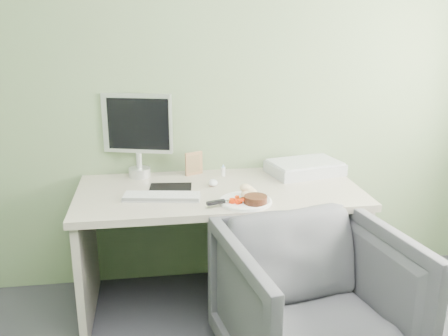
{
  "coord_description": "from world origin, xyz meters",
  "views": [
    {
      "loc": [
        -0.37,
        -1.02,
        1.66
      ],
      "look_at": [
        0.01,
        1.5,
        0.89
      ],
      "focal_mm": 40.0,
      "sensor_mm": 36.0,
      "label": 1
    }
  ],
  "objects": [
    {
      "name": "carrot_heap",
      "position": [
        0.05,
        1.36,
        0.77
      ],
      "size": [
        0.07,
        0.06,
        0.05
      ],
      "primitive_type": "cube",
      "rotation": [
        0.0,
        0.0,
        -0.01
      ],
      "color": "#FF3205",
      "rests_on": "plate"
    },
    {
      "name": "desk",
      "position": [
        0.0,
        1.62,
        0.55
      ],
      "size": [
        1.6,
        0.75,
        0.73
      ],
      "color": "#B7AB99",
      "rests_on": "floor"
    },
    {
      "name": "mousepad",
      "position": [
        -0.27,
        1.66,
        0.73
      ],
      "size": [
        0.26,
        0.23,
        0.0
      ],
      "primitive_type": "cube",
      "rotation": [
        0.0,
        0.0,
        -0.1
      ],
      "color": "black",
      "rests_on": "desk"
    },
    {
      "name": "potato_pile",
      "position": [
        0.13,
        1.43,
        0.78
      ],
      "size": [
        0.14,
        0.1,
        0.07
      ],
      "primitive_type": "ellipsoid",
      "rotation": [
        0.0,
        0.0,
        0.08
      ],
      "color": "tan",
      "rests_on": "plate"
    },
    {
      "name": "steak",
      "position": [
        0.15,
        1.34,
        0.76
      ],
      "size": [
        0.12,
        0.12,
        0.04
      ],
      "primitive_type": "cylinder",
      "rotation": [
        0.0,
        0.0,
        -0.02
      ],
      "color": "black",
      "rests_on": "plate"
    },
    {
      "name": "keyboard",
      "position": [
        -0.33,
        1.51,
        0.75
      ],
      "size": [
        0.42,
        0.19,
        0.02
      ],
      "primitive_type": "cube",
      "rotation": [
        0.0,
        0.0,
        -0.17
      ],
      "color": "white",
      "rests_on": "desk"
    },
    {
      "name": "desk_chair",
      "position": [
        0.35,
        0.94,
        0.37
      ],
      "size": [
        0.92,
        0.94,
        0.75
      ],
      "primitive_type": "imported",
      "rotation": [
        0.0,
        0.0,
        0.17
      ],
      "color": "#3D3D42",
      "rests_on": "floor"
    },
    {
      "name": "plate",
      "position": [
        0.11,
        1.39,
        0.74
      ],
      "size": [
        0.28,
        0.28,
        0.01
      ],
      "primitive_type": "cylinder",
      "color": "white",
      "rests_on": "desk"
    },
    {
      "name": "scanner",
      "position": [
        0.57,
        1.84,
        0.76
      ],
      "size": [
        0.49,
        0.38,
        0.07
      ],
      "primitive_type": "cube",
      "rotation": [
        0.0,
        0.0,
        0.22
      ],
      "color": "#AAACB1",
      "rests_on": "desk"
    },
    {
      "name": "photo_frame",
      "position": [
        -0.12,
        1.91,
        0.8
      ],
      "size": [
        0.11,
        0.06,
        0.14
      ],
      "primitive_type": "cube",
      "rotation": [
        0.0,
        0.0,
        0.42
      ],
      "color": "olive",
      "rests_on": "desk"
    },
    {
      "name": "computer_mouse",
      "position": [
        -0.03,
        1.69,
        0.75
      ],
      "size": [
        0.06,
        0.1,
        0.03
      ],
      "primitive_type": "ellipsoid",
      "rotation": [
        0.0,
        0.0,
        -0.06
      ],
      "color": "white",
      "rests_on": "desk"
    },
    {
      "name": "monitor",
      "position": [
        -0.45,
        1.94,
        1.01
      ],
      "size": [
        0.41,
        0.16,
        0.5
      ],
      "rotation": [
        0.0,
        0.0,
        -0.27
      ],
      "color": "silver",
      "rests_on": "desk"
    },
    {
      "name": "steak_knife",
      "position": [
        -0.02,
        1.36,
        0.76
      ],
      "size": [
        0.25,
        0.1,
        0.02
      ],
      "rotation": [
        0.0,
        0.0,
        0.29
      ],
      "color": "silver",
      "rests_on": "plate"
    },
    {
      "name": "wall_back",
      "position": [
        0.0,
        2.0,
        1.35
      ],
      "size": [
        3.5,
        0.0,
        3.5
      ],
      "primitive_type": "plane",
      "rotation": [
        1.57,
        0.0,
        0.0
      ],
      "color": "#69825B",
      "rests_on": "floor"
    },
    {
      "name": "eyedrop_bottle",
      "position": [
        0.06,
        1.86,
        0.76
      ],
      "size": [
        0.03,
        0.03,
        0.08
      ],
      "color": "white",
      "rests_on": "desk"
    }
  ]
}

